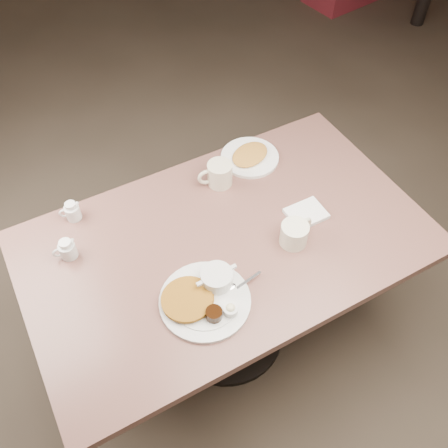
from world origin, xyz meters
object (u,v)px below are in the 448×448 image
coffee_mug_far (219,174)px  diner_table (226,265)px  coffee_mug_near (295,233)px  main_plate (205,296)px  hash_plate (250,156)px  creamer_left (67,249)px  creamer_right (72,211)px

coffee_mug_far → diner_table: bearing=-112.8°
coffee_mug_near → coffee_mug_far: bearing=104.2°
diner_table → main_plate: 0.33m
main_plate → coffee_mug_far: (0.30, 0.46, 0.03)m
hash_plate → main_plate: bearing=-133.0°
main_plate → hash_plate: 0.72m
creamer_left → creamer_right: size_ratio=1.09×
creamer_right → main_plate: bearing=-63.8°
diner_table → creamer_right: creamer_right is taller
creamer_right → coffee_mug_near: bearing=-36.5°
creamer_left → coffee_mug_far: bearing=5.3°
coffee_mug_far → creamer_right: 0.59m
diner_table → creamer_left: (-0.54, 0.21, 0.21)m
creamer_right → hash_plate: 0.77m
diner_table → creamer_left: bearing=158.4°
creamer_left → main_plate: bearing=-48.9°
coffee_mug_near → creamer_left: (-0.75, 0.34, -0.01)m
diner_table → hash_plate: (0.30, 0.34, 0.18)m
diner_table → creamer_right: bearing=140.9°
coffee_mug_near → hash_plate: size_ratio=0.48×
creamer_left → creamer_right: (0.07, 0.17, 0.00)m
coffee_mug_near → creamer_left: 0.83m
diner_table → hash_plate: size_ratio=4.64×
coffee_mug_far → hash_plate: coffee_mug_far is taller
main_plate → hash_plate: main_plate is taller
main_plate → coffee_mug_near: 0.41m
main_plate → coffee_mug_near: size_ratio=2.48×
creamer_right → hash_plate: size_ratio=0.27×
main_plate → coffee_mug_far: bearing=56.7°
coffee_mug_near → hash_plate: coffee_mug_near is taller
diner_table → coffee_mug_far: bearing=67.2°
coffee_mug_near → hash_plate: 0.47m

